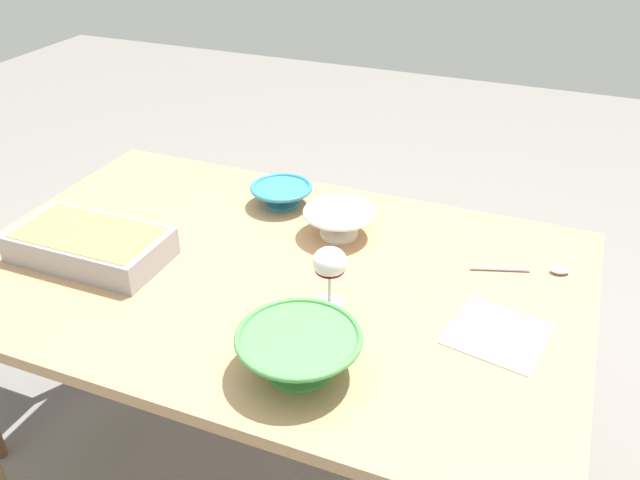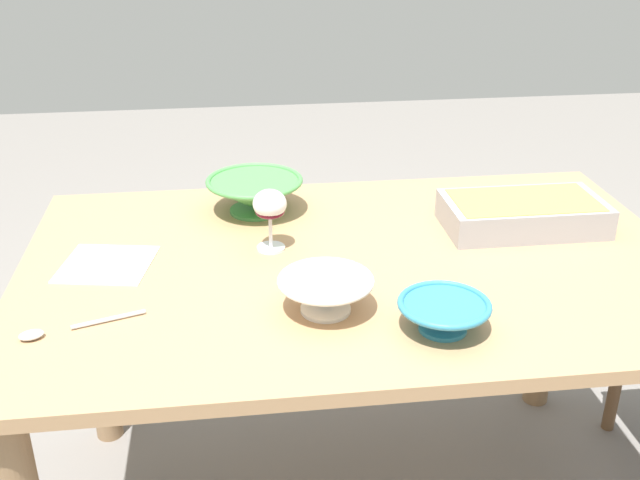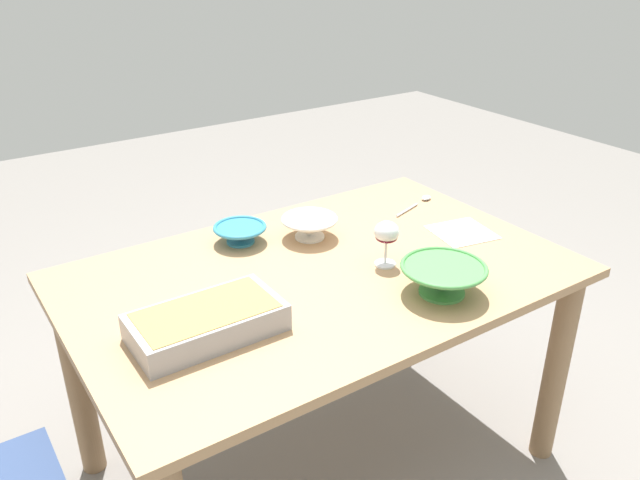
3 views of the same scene
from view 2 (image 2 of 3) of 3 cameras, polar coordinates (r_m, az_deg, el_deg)
The scene contains 8 objects.
dining_table at distance 1.70m, azimuth 2.69°, elevation -5.21°, with size 1.45×0.93×0.74m.
wine_glass at distance 1.65m, azimuth -3.81°, elevation 2.43°, with size 0.07×0.07×0.14m.
casserole_dish at distance 1.84m, azimuth 15.09°, elevation 2.04°, with size 0.37×0.20×0.07m.
mixing_bowl at distance 1.39m, azimuth 9.32°, elevation -5.49°, with size 0.17×0.17×0.06m.
small_bowl at distance 1.43m, azimuth 0.43°, elevation -3.95°, with size 0.18×0.18×0.07m.
serving_bowl at distance 1.87m, azimuth -4.94°, elevation 3.54°, with size 0.24×0.24×0.09m.
serving_spoon at distance 1.46m, azimuth -19.25°, elevation -6.42°, with size 0.22×0.09×0.01m.
napkin at distance 1.68m, azimuth -15.79°, elevation -1.77°, with size 0.19×0.18×0.00m, color white.
Camera 2 is at (0.26, 1.44, 1.47)m, focal length 42.38 mm.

